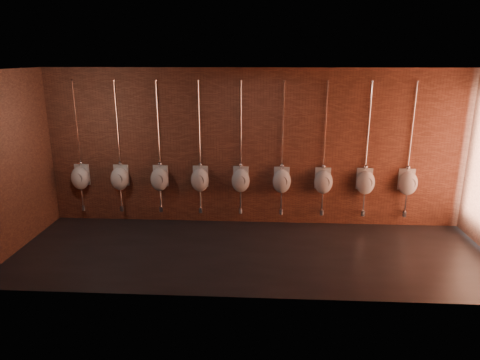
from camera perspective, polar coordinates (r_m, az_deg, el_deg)
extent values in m
plane|color=black|center=(7.82, 1.48, -9.65)|extent=(8.50, 8.50, 0.00)
cube|color=black|center=(7.04, 1.68, 14.49)|extent=(8.50, 3.00, 0.04)
cube|color=brown|center=(8.73, 1.87, 4.22)|extent=(8.50, 0.04, 3.20)
cube|color=brown|center=(5.83, 1.13, -1.87)|extent=(8.50, 0.04, 3.20)
cube|color=brown|center=(8.52, -28.35, 1.97)|extent=(0.04, 3.00, 3.20)
ellipsoid|color=silver|center=(9.55, -20.54, 0.24)|extent=(0.41, 0.37, 0.49)
cube|color=silver|center=(9.64, -20.29, 0.72)|extent=(0.32, 0.08, 0.44)
cylinder|color=gray|center=(9.43, -20.85, 0.21)|extent=(0.22, 0.05, 0.22)
cylinder|color=silver|center=(9.42, -20.97, 6.99)|extent=(0.03, 0.03, 1.75)
sphere|color=silver|center=(9.56, -20.50, 2.16)|extent=(0.09, 0.09, 0.09)
cylinder|color=silver|center=(9.33, -21.51, 12.28)|extent=(0.06, 0.06, 0.01)
cylinder|color=silver|center=(9.66, -20.32, -1.99)|extent=(0.04, 0.04, 0.41)
cylinder|color=silver|center=(9.74, -20.17, -3.46)|extent=(0.09, 0.09, 0.12)
cylinder|color=silver|center=(9.81, -19.98, -3.31)|extent=(0.04, 0.16, 0.04)
ellipsoid|color=silver|center=(9.24, -15.76, 0.16)|extent=(0.41, 0.37, 0.49)
cube|color=silver|center=(9.34, -15.54, 0.66)|extent=(0.32, 0.08, 0.44)
cylinder|color=gray|center=(9.12, -16.02, 0.13)|extent=(0.22, 0.05, 0.22)
cylinder|color=silver|center=(9.11, -16.09, 7.14)|extent=(0.03, 0.03, 1.75)
sphere|color=silver|center=(9.25, -15.72, 2.15)|extent=(0.09, 0.09, 0.09)
cylinder|color=silver|center=(9.02, -16.53, 12.63)|extent=(0.06, 0.06, 0.01)
cylinder|color=silver|center=(9.35, -15.58, -2.14)|extent=(0.04, 0.04, 0.41)
cylinder|color=silver|center=(9.44, -15.46, -3.65)|extent=(0.09, 0.09, 0.12)
cylinder|color=silver|center=(9.51, -15.30, -3.49)|extent=(0.04, 0.16, 0.04)
ellipsoid|color=silver|center=(9.01, -10.68, 0.08)|extent=(0.41, 0.37, 0.49)
cube|color=silver|center=(9.11, -10.52, 0.60)|extent=(0.32, 0.08, 0.44)
cylinder|color=gray|center=(8.88, -10.88, 0.05)|extent=(0.22, 0.05, 0.22)
cylinder|color=silver|center=(8.87, -10.90, 7.25)|extent=(0.03, 0.03, 1.75)
sphere|color=silver|center=(9.02, -10.64, 2.12)|extent=(0.09, 0.09, 0.09)
cylinder|color=silver|center=(8.78, -11.21, 12.90)|extent=(0.06, 0.06, 0.01)
cylinder|color=silver|center=(9.12, -10.55, -2.27)|extent=(0.04, 0.04, 0.41)
cylinder|color=silver|center=(9.21, -10.47, -3.83)|extent=(0.09, 0.09, 0.12)
cylinder|color=silver|center=(9.28, -10.35, -3.66)|extent=(0.04, 0.16, 0.04)
ellipsoid|color=silver|center=(8.84, -5.38, 0.00)|extent=(0.41, 0.37, 0.49)
cube|color=silver|center=(8.95, -5.27, 0.52)|extent=(0.32, 0.08, 0.44)
cylinder|color=gray|center=(8.72, -5.50, -0.04)|extent=(0.22, 0.05, 0.22)
cylinder|color=silver|center=(8.70, -5.47, 7.30)|extent=(0.03, 0.03, 1.75)
sphere|color=silver|center=(8.85, -5.34, 2.07)|extent=(0.09, 0.09, 0.09)
cylinder|color=silver|center=(8.61, -5.63, 13.06)|extent=(0.06, 0.06, 0.01)
cylinder|color=silver|center=(8.96, -5.31, -2.40)|extent=(0.04, 0.04, 0.41)
cylinder|color=silver|center=(9.05, -5.27, -3.98)|extent=(0.09, 0.09, 0.12)
cylinder|color=silver|center=(9.12, -5.19, -3.81)|extent=(0.04, 0.16, 0.04)
ellipsoid|color=silver|center=(8.76, 0.08, -0.09)|extent=(0.41, 0.37, 0.49)
cube|color=silver|center=(8.86, 0.12, 0.44)|extent=(0.32, 0.08, 0.44)
cylinder|color=gray|center=(8.63, 0.03, -0.13)|extent=(0.22, 0.05, 0.22)
cylinder|color=silver|center=(8.61, 0.12, 7.29)|extent=(0.03, 0.03, 1.75)
sphere|color=silver|center=(8.77, 0.11, 2.01)|extent=(0.09, 0.09, 0.09)
cylinder|color=silver|center=(8.52, 0.12, 13.11)|extent=(0.06, 0.06, 0.01)
cylinder|color=silver|center=(8.88, 0.08, -2.51)|extent=(0.04, 0.04, 0.41)
cylinder|color=silver|center=(8.96, 0.08, -4.10)|extent=(0.09, 0.09, 0.12)
cylinder|color=silver|center=(9.04, 0.11, -3.92)|extent=(0.04, 0.16, 0.04)
ellipsoid|color=silver|center=(8.75, 5.59, -0.17)|extent=(0.41, 0.37, 0.49)
cube|color=silver|center=(8.86, 5.57, 0.36)|extent=(0.32, 0.08, 0.44)
cylinder|color=gray|center=(8.63, 5.63, -0.22)|extent=(0.22, 0.05, 0.22)
cylinder|color=silver|center=(8.61, 5.77, 7.20)|extent=(0.03, 0.03, 1.75)
sphere|color=silver|center=(8.76, 5.62, 1.92)|extent=(0.09, 0.09, 0.09)
cylinder|color=silver|center=(8.52, 5.94, 13.02)|extent=(0.06, 0.06, 0.01)
cylinder|color=silver|center=(8.87, 5.52, -2.59)|extent=(0.04, 0.04, 0.41)
cylinder|color=silver|center=(8.96, 5.48, -4.19)|extent=(0.09, 0.09, 0.12)
cylinder|color=silver|center=(9.04, 5.46, -4.01)|extent=(0.04, 0.16, 0.04)
ellipsoid|color=silver|center=(8.83, 11.06, -0.26)|extent=(0.41, 0.37, 0.49)
cube|color=silver|center=(8.93, 10.97, 0.27)|extent=(0.32, 0.08, 0.44)
cylinder|color=gray|center=(8.70, 11.17, -0.30)|extent=(0.22, 0.05, 0.22)
cylinder|color=silver|center=(8.69, 11.37, 7.05)|extent=(0.03, 0.03, 1.75)
sphere|color=silver|center=(8.84, 11.08, 1.82)|extent=(0.09, 0.09, 0.09)
cylinder|color=silver|center=(8.60, 11.69, 12.81)|extent=(0.06, 0.06, 0.01)
cylinder|color=silver|center=(8.95, 10.92, -2.66)|extent=(0.04, 0.04, 0.41)
cylinder|color=silver|center=(9.03, 10.83, -4.24)|extent=(0.09, 0.09, 0.12)
cylinder|color=silver|center=(9.11, 10.77, -4.06)|extent=(0.04, 0.16, 0.04)
ellipsoid|color=silver|center=(8.99, 16.38, -0.34)|extent=(0.41, 0.37, 0.49)
cube|color=silver|center=(9.09, 16.24, 0.18)|extent=(0.32, 0.08, 0.44)
cylinder|color=gray|center=(8.86, 16.57, -0.38)|extent=(0.22, 0.05, 0.22)
cylinder|color=silver|center=(8.85, 16.81, 6.84)|extent=(0.03, 0.03, 1.75)
sphere|color=silver|center=(9.00, 16.41, 1.70)|extent=(0.09, 0.09, 0.09)
cylinder|color=silver|center=(8.76, 17.28, 12.48)|extent=(0.06, 0.06, 0.01)
cylinder|color=silver|center=(9.10, 16.19, -2.70)|extent=(0.04, 0.04, 0.41)
cylinder|color=silver|center=(9.19, 16.06, -4.25)|extent=(0.09, 0.09, 0.12)
cylinder|color=silver|center=(9.26, 15.95, -4.08)|extent=(0.04, 0.16, 0.04)
ellipsoid|color=silver|center=(9.22, 21.48, -0.41)|extent=(0.41, 0.37, 0.49)
cube|color=silver|center=(9.32, 21.29, 0.09)|extent=(0.32, 0.08, 0.44)
cylinder|color=gray|center=(9.10, 21.73, -0.45)|extent=(0.22, 0.05, 0.22)
cylinder|color=silver|center=(9.08, 22.01, 6.58)|extent=(0.03, 0.03, 1.75)
sphere|color=silver|center=(9.22, 21.50, 1.58)|extent=(0.09, 0.09, 0.09)
cylinder|color=silver|center=(8.99, 22.61, 12.06)|extent=(0.06, 0.06, 0.01)
cylinder|color=silver|center=(9.33, 21.24, -2.71)|extent=(0.04, 0.04, 0.41)
cylinder|color=silver|center=(9.41, 21.07, -4.23)|extent=(0.09, 0.09, 0.12)
cylinder|color=silver|center=(9.48, 20.93, -4.06)|extent=(0.04, 0.16, 0.04)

